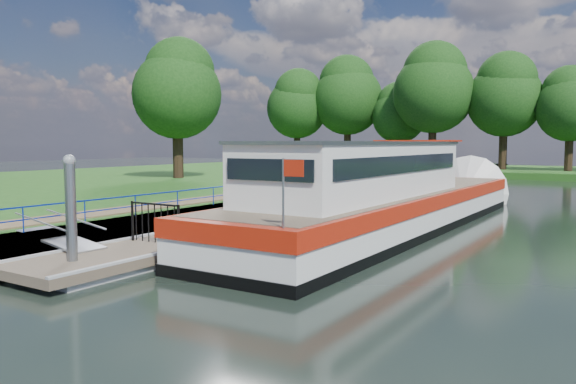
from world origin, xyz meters
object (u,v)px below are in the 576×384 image
Objects in this scene: car_a at (376,164)px; car_b at (353,162)px; pontoon at (335,212)px; barge at (395,199)px; car_c at (315,161)px.

car_b is (-2.52, 0.51, 0.10)m from car_a.
pontoon is 9.57× the size of car_a.
barge is at bearing -28.36° from pontoon.
car_b is at bearing 157.33° from car_a.
pontoon is 26.66m from car_b.
barge reaches higher than pontoon.
car_b is 3.81m from car_c.
barge is at bearing -153.14° from car_b.
car_c reaches higher than car_b.
pontoon is 25.25m from car_a.
barge is 5.51× the size of car_b.
car_b is (-10.92, 24.29, 1.28)m from pontoon.
barge reaches higher than car_b.
car_c is at bearing 121.50° from pontoon.
car_a is 0.68× the size of car_c.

